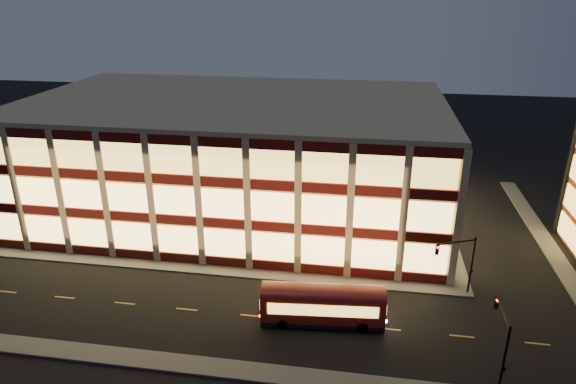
# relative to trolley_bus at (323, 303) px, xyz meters

# --- Properties ---
(ground) EXTENTS (200.00, 200.00, 0.00)m
(ground) POSITION_rel_trolley_bus_xyz_m (-10.28, 5.89, -1.98)
(ground) COLOR black
(ground) RESTS_ON ground
(sidewalk_office_south) EXTENTS (54.00, 2.00, 0.15)m
(sidewalk_office_south) POSITION_rel_trolley_bus_xyz_m (-13.28, 6.89, -1.90)
(sidewalk_office_south) COLOR #514F4C
(sidewalk_office_south) RESTS_ON ground
(sidewalk_office_east) EXTENTS (2.00, 30.00, 0.15)m
(sidewalk_office_east) POSITION_rel_trolley_bus_xyz_m (12.72, 22.89, -1.90)
(sidewalk_office_east) COLOR #514F4C
(sidewalk_office_east) RESTS_ON ground
(sidewalk_tower_west) EXTENTS (2.00, 30.00, 0.15)m
(sidewalk_tower_west) POSITION_rel_trolley_bus_xyz_m (23.72, 22.89, -1.90)
(sidewalk_tower_west) COLOR #514F4C
(sidewalk_tower_west) RESTS_ON ground
(sidewalk_near) EXTENTS (100.00, 2.00, 0.15)m
(sidewalk_near) POSITION_rel_trolley_bus_xyz_m (-10.28, -7.11, -1.90)
(sidewalk_near) COLOR #514F4C
(sidewalk_near) RESTS_ON ground
(office_building) EXTENTS (50.45, 30.45, 14.50)m
(office_building) POSITION_rel_trolley_bus_xyz_m (-13.20, 22.81, 5.27)
(office_building) COLOR tan
(office_building) RESTS_ON ground
(traffic_signal_far) EXTENTS (3.79, 1.87, 6.00)m
(traffic_signal_far) POSITION_rel_trolley_bus_xyz_m (11.93, 6.13, 2.13)
(traffic_signal_far) COLOR black
(traffic_signal_far) RESTS_ON ground
(traffic_signal_near) EXTENTS (0.32, 4.45, 6.00)m
(traffic_signal_near) POSITION_rel_trolley_bus_xyz_m (13.22, -5.14, 2.15)
(traffic_signal_near) COLOR black
(traffic_signal_near) RESTS_ON ground
(trolley_bus) EXTENTS (10.73, 3.57, 3.57)m
(trolley_bus) POSITION_rel_trolley_bus_xyz_m (0.00, 0.00, 0.00)
(trolley_bus) COLOR maroon
(trolley_bus) RESTS_ON ground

